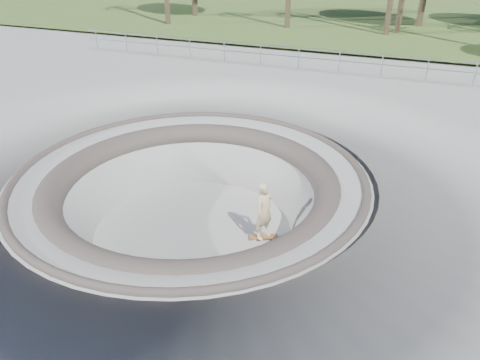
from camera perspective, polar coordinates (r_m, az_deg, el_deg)
The scene contains 7 objects.
ground at distance 13.65m, azimuth -6.07°, elevation 0.63°, with size 180.00×180.00×0.00m, color #9E9E99.
skate_bowl at distance 14.58m, azimuth -5.71°, elevation -5.75°, with size 14.00×14.00×4.10m.
grass_strip at distance 45.45m, azimuth 14.73°, elevation 19.75°, with size 180.00×36.00×0.12m.
distant_hills at distance 69.17m, azimuth 20.00°, elevation 15.57°, with size 103.20×45.00×28.60m.
safety_railing at distance 24.05m, azimuth 7.17°, elevation 14.59°, with size 25.00×0.06×1.03m.
skateboard at distance 14.11m, azimuth 2.90°, elevation -6.94°, with size 0.88×0.58×0.09m.
skater at distance 13.60m, azimuth 3.00°, elevation -3.76°, with size 0.66×0.43×1.80m, color beige.
Camera 1 is at (5.70, -10.68, 6.30)m, focal length 35.00 mm.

